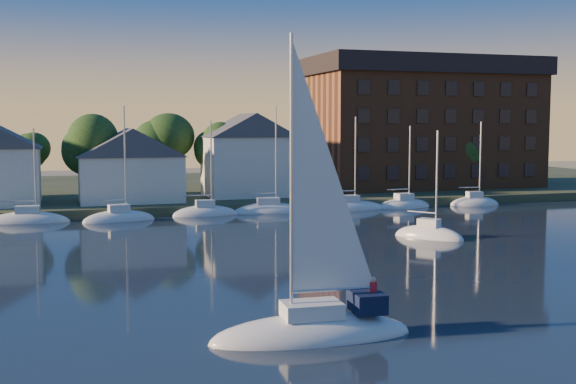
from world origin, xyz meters
name	(u,v)px	position (x,y,z in m)	size (l,w,h in m)	color
ground	(432,372)	(0.00, 0.00, 0.00)	(260.00, 260.00, 0.00)	black
shoreline_land	(163,193)	(0.00, 75.00, 0.00)	(160.00, 50.00, 2.00)	#2E3921
wooden_dock	(193,213)	(0.00, 52.00, 0.00)	(120.00, 3.00, 1.00)	brown
clubhouse_centre	(130,164)	(-6.00, 57.00, 5.13)	(11.55, 8.40, 8.08)	white
clubhouse_east	(248,154)	(8.00, 59.00, 6.00)	(10.50, 8.40, 9.80)	white
condo_block	(420,122)	(34.00, 64.95, 9.79)	(31.00, 17.00, 17.40)	brown
tree_line	(192,143)	(2.00, 63.00, 7.18)	(93.40, 5.40, 8.90)	#3A281A
moored_fleet	(159,217)	(-4.00, 49.00, 0.10)	(79.50, 2.40, 12.05)	silver
hero_sailboat	(315,325)	(-2.82, 5.60, 0.60)	(9.56, 3.56, 14.59)	silver
drifting_sailboat_right	(429,237)	(15.93, 29.30, 0.10)	(5.41, 6.19, 10.14)	silver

